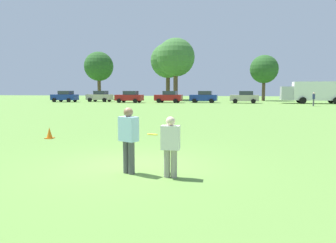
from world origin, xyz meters
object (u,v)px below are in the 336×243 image
object	(u,v)px
parked_car_near_left	(65,96)
parked_car_center	(130,97)
parked_car_mid_left	(100,96)
parked_car_mid_right	(169,97)
frisbee	(152,134)
parked_car_near_right	(204,97)
player_thrower	(129,137)
box_truck	(313,92)
player_defender	(170,144)
traffic_cone	(49,133)
parked_car_far_right	(245,97)
bystander_field_marshal	(314,98)

from	to	relation	value
parked_car_near_left	parked_car_center	bearing A→B (deg)	-4.11
parked_car_mid_left	parked_car_mid_right	bearing A→B (deg)	-8.31
frisbee	parked_car_center	world-z (taller)	parked_car_center
parked_car_mid_left	parked_car_near_right	world-z (taller)	same
player_thrower	parked_car_mid_right	size ratio (longest dim) A/B	0.39
frisbee	box_truck	xyz separation A→B (m)	(14.28, 41.83, 0.79)
parked_car_near_right	player_thrower	bearing A→B (deg)	-88.63
player_defender	frisbee	xyz separation A→B (m)	(-0.53, 0.40, 0.15)
player_defender	parked_car_mid_left	xyz separation A→B (m)	(-19.45, 43.03, 0.11)
frisbee	player_thrower	bearing A→B (deg)	-157.07
player_defender	traffic_cone	distance (m)	7.94
parked_car_near_left	box_truck	size ratio (longest dim) A/B	0.50
parked_car_far_right	bystander_field_marshal	size ratio (longest dim) A/B	2.50
parked_car_mid_right	player_thrower	bearing A→B (deg)	-81.21
parked_car_center	parked_car_mid_right	size ratio (longest dim) A/B	1.00
player_thrower	parked_car_far_right	world-z (taller)	parked_car_far_right
parked_car_mid_left	box_truck	xyz separation A→B (m)	(33.20, -0.79, 0.83)
player_thrower	parked_car_far_right	bearing A→B (deg)	82.98
parked_car_center	parked_car_far_right	xyz separation A→B (m)	(17.48, 1.48, 0.00)
parked_car_near_left	parked_car_mid_left	xyz separation A→B (m)	(5.26, 1.96, 0.00)
parked_car_near_left	traffic_cone	bearing A→B (deg)	-62.73
player_thrower	player_defender	world-z (taller)	player_thrower
player_defender	frisbee	distance (m)	0.68
parked_car_near_left	parked_car_near_right	world-z (taller)	same
player_thrower	bystander_field_marshal	bearing A→B (deg)	69.31
bystander_field_marshal	traffic_cone	bearing A→B (deg)	-121.35
player_defender	parked_car_near_left	world-z (taller)	parked_car_near_left
parked_car_mid_left	parked_car_far_right	distance (m)	23.52
parked_car_mid_right	parked_car_mid_left	bearing A→B (deg)	171.69
parked_car_near_left	parked_car_center	size ratio (longest dim) A/B	1.00
parked_car_far_right	player_thrower	bearing A→B (deg)	-97.02
frisbee	parked_car_far_right	world-z (taller)	parked_car_far_right
frisbee	parked_car_center	size ratio (longest dim) A/B	0.06
parked_car_mid_left	box_truck	bearing A→B (deg)	-1.37
player_thrower	traffic_cone	xyz separation A→B (m)	(-5.04, 4.84, -0.70)
box_truck	player_thrower	bearing A→B (deg)	-109.42
player_defender	bystander_field_marshal	xyz separation A→B (m)	(11.95, 34.68, 0.15)
player_defender	parked_car_far_right	world-z (taller)	parked_car_far_right
traffic_cone	parked_car_center	distance (m)	36.01
parked_car_far_right	box_truck	world-z (taller)	box_truck
parked_car_near_left	parked_car_mid_right	bearing A→B (deg)	0.68
player_defender	player_thrower	bearing A→B (deg)	171.09
bystander_field_marshal	parked_car_far_right	bearing A→B (deg)	138.30
box_truck	bystander_field_marshal	distance (m)	7.80
player_defender	parked_car_mid_right	distance (m)	41.94
frisbee	parked_car_far_right	distance (m)	41.58
parked_car_mid_right	player_defender	bearing A→B (deg)	-79.78
parked_car_near_left	parked_car_mid_right	distance (m)	17.28
player_defender	parked_car_center	world-z (taller)	parked_car_center
player_thrower	parked_car_center	xyz separation A→B (m)	(-12.36, 40.09, -0.01)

